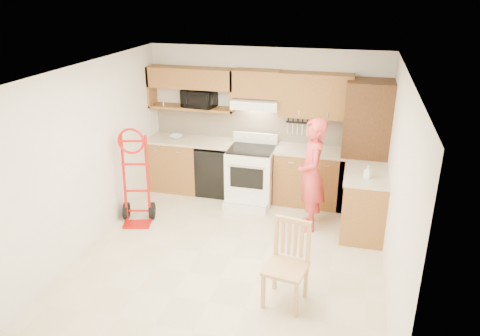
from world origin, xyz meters
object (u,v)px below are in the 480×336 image
at_px(hand_truck, 135,182).
at_px(dining_chair, 286,266).
at_px(microwave, 199,98).
at_px(person, 312,175).
at_px(range, 250,171).

bearing_deg(hand_truck, dining_chair, -43.53).
xyz_separation_m(microwave, hand_truck, (-0.53, -1.50, -0.96)).
relative_size(person, hand_truck, 1.24).
height_order(microwave, range, microwave).
relative_size(hand_truck, dining_chair, 1.37).
bearing_deg(dining_chair, person, 97.63).
distance_m(microwave, person, 2.41).
bearing_deg(range, person, -30.02).
relative_size(microwave, hand_truck, 0.40).
distance_m(person, dining_chair, 1.89).
bearing_deg(range, dining_chair, -68.14).
bearing_deg(range, microwave, 158.83).
bearing_deg(range, hand_truck, -143.60).
bearing_deg(dining_chair, hand_truck, 161.36).
height_order(microwave, dining_chair, microwave).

